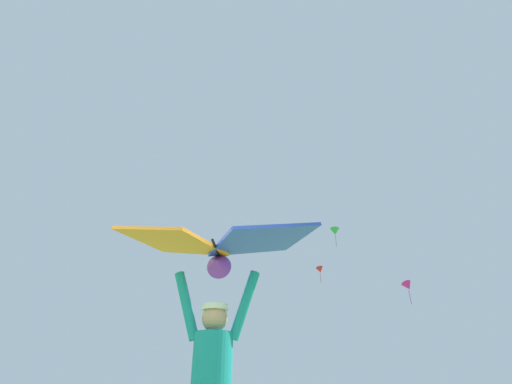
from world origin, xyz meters
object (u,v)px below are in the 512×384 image
(held_stunt_kite, at_px, (217,246))
(distant_kite_magenta_mid_left, at_px, (408,286))
(distant_kite_orange_low_left, at_px, (272,244))
(distant_kite_green_overhead_distant, at_px, (335,232))
(distant_kite_red_high_right, at_px, (320,270))

(held_stunt_kite, xyz_separation_m, distant_kite_magenta_mid_left, (4.93, 31.63, 6.84))
(held_stunt_kite, relative_size, distant_kite_magenta_mid_left, 0.91)
(distant_kite_orange_low_left, bearing_deg, distant_kite_magenta_mid_left, 50.41)
(distant_kite_orange_low_left, xyz_separation_m, distant_kite_green_overhead_distant, (3.52, 14.27, 6.20))
(distant_kite_orange_low_left, height_order, distant_kite_green_overhead_distant, distant_kite_green_overhead_distant)
(distant_kite_orange_low_left, distance_m, distant_kite_green_overhead_distant, 15.95)
(distant_kite_magenta_mid_left, bearing_deg, distant_kite_orange_low_left, -129.59)
(distant_kite_green_overhead_distant, relative_size, distant_kite_red_high_right, 1.31)
(distant_kite_orange_low_left, relative_size, distant_kite_red_high_right, 0.45)
(distant_kite_red_high_right, bearing_deg, distant_kite_magenta_mid_left, -8.12)
(distant_kite_orange_low_left, bearing_deg, distant_kite_green_overhead_distant, 76.14)
(distant_kite_green_overhead_distant, bearing_deg, distant_kite_red_high_right, -137.14)
(distant_kite_green_overhead_distant, xyz_separation_m, distant_kite_magenta_mid_left, (5.98, -2.78, -7.06))
(held_stunt_kite, distance_m, distant_kite_orange_low_left, 22.03)
(distant_kite_magenta_mid_left, height_order, distant_kite_red_high_right, distant_kite_red_high_right)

